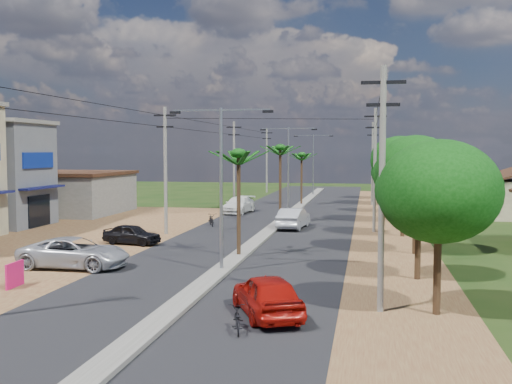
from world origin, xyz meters
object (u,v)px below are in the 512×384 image
at_px(car_silver_mid, 293,219).
at_px(car_parked_dark, 132,235).
at_px(car_red_near, 267,296).
at_px(car_white_far, 238,205).
at_px(moto_rider_east, 237,321).
at_px(roadside_sign, 15,275).
at_px(car_parked_silver, 75,253).

distance_m(car_silver_mid, car_parked_dark, 13.10).
distance_m(car_red_near, car_white_far, 35.31).
relative_size(moto_rider_east, roadside_sign, 1.14).
relative_size(car_white_far, roadside_sign, 3.82).
distance_m(car_parked_dark, roadside_sign, 12.18).
xyz_separation_m(car_white_far, moto_rider_east, (7.85, -36.34, -0.35)).
xyz_separation_m(car_white_far, car_parked_dark, (-2.61, -19.66, -0.12)).
relative_size(car_red_near, car_white_far, 0.86).
bearing_deg(car_red_near, car_parked_dark, -77.42).
xyz_separation_m(car_silver_mid, roadside_sign, (-9.50, -21.58, -0.22)).
bearing_deg(car_silver_mid, car_red_near, 100.59).
height_order(car_red_near, moto_rider_east, car_red_near).
bearing_deg(car_parked_silver, moto_rider_east, -130.88).
height_order(car_parked_silver, moto_rider_east, car_parked_silver).
xyz_separation_m(car_parked_dark, moto_rider_east, (10.47, -16.68, -0.23)).
bearing_deg(car_red_near, moto_rider_east, 48.05).
relative_size(car_parked_silver, roadside_sign, 4.04).
xyz_separation_m(car_silver_mid, moto_rider_east, (1.35, -26.09, -0.38)).
distance_m(car_white_far, car_parked_dark, 19.83).
distance_m(car_red_near, car_parked_silver, 12.98).
distance_m(car_red_near, car_parked_dark, 18.36).
bearing_deg(moto_rider_east, car_parked_dark, -73.01).
bearing_deg(roadside_sign, car_parked_dark, 85.99).
distance_m(car_white_far, roadside_sign, 31.97).
relative_size(car_red_near, roadside_sign, 3.30).
relative_size(car_red_near, car_parked_silver, 0.82).
bearing_deg(car_parked_silver, car_white_far, -5.26).
xyz_separation_m(car_silver_mid, car_parked_silver, (-9.00, -17.14, -0.02)).
xyz_separation_m(car_silver_mid, car_white_far, (-6.50, 10.25, -0.03)).
height_order(car_red_near, roadside_sign, car_red_near).
bearing_deg(car_parked_silver, roadside_sign, 173.54).
distance_m(car_red_near, car_silver_mid, 24.11).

